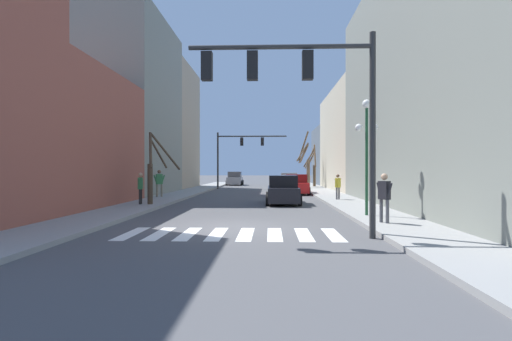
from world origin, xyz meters
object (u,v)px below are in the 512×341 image
object	(u,v)px
street_tree_right_near	(153,172)
street_tree_left_far	(313,167)
traffic_signal_near	(304,88)
car_parked_right_near	(235,179)
pedestrian_waiting_at_curb	(140,185)
street_tree_left_mid	(306,164)
street_lamp_right_corner	(367,134)
car_parked_right_far	(289,181)
car_parked_left_near	(283,191)
pedestrian_on_left_sidewalk	(384,194)
pedestrian_crossing_street	(338,184)
traffic_signal_far	(239,148)
pedestrian_near_right_corner	(159,181)
car_parked_right_mid	(296,185)

from	to	relation	value
street_tree_right_near	street_tree_left_far	bearing A→B (deg)	64.23
traffic_signal_near	street_tree_left_far	bearing A→B (deg)	83.39
car_parked_right_near	pedestrian_waiting_at_curb	distance (m)	29.73
street_tree_left_mid	street_tree_right_near	world-z (taller)	street_tree_left_mid
street_lamp_right_corner	street_tree_right_near	xyz separation A→B (m)	(-10.25, 4.84, -1.57)
car_parked_right_far	street_tree_left_far	distance (m)	3.09
car_parked_left_near	street_tree_right_near	world-z (taller)	street_tree_right_near
street_lamp_right_corner	car_parked_right_far	bearing A→B (deg)	93.91
pedestrian_on_left_sidewalk	street_tree_left_mid	xyz separation A→B (m)	(-0.14, 28.54, 1.40)
car_parked_left_near	pedestrian_crossing_street	size ratio (longest dim) A/B	2.86
pedestrian_on_left_sidewalk	traffic_signal_far	bearing A→B (deg)	166.90
street_lamp_right_corner	car_parked_right_far	xyz separation A→B (m)	(-1.89, 27.59, -2.70)
car_parked_right_far	street_tree_left_mid	distance (m)	2.90
car_parked_right_near	street_tree_left_mid	distance (m)	11.86
pedestrian_crossing_street	pedestrian_near_right_corner	distance (m)	11.92
pedestrian_crossing_street	pedestrian_on_left_sidewalk	bearing A→B (deg)	-141.18
car_parked_left_near	pedestrian_waiting_at_curb	world-z (taller)	pedestrian_waiting_at_curb
traffic_signal_far	street_tree_right_near	distance (m)	20.11
pedestrian_on_left_sidewalk	pedestrian_waiting_at_curb	bearing A→B (deg)	-151.23
car_parked_left_near	pedestrian_on_left_sidewalk	size ratio (longest dim) A/B	2.60
car_parked_left_near	car_parked_right_far	size ratio (longest dim) A/B	1.03
pedestrian_on_left_sidewalk	traffic_signal_near	bearing A→B (deg)	-80.24
traffic_signal_far	car_parked_right_far	xyz separation A→B (m)	(5.32, 3.02, -3.50)
street_lamp_right_corner	pedestrian_on_left_sidewalk	size ratio (longest dim) A/B	2.74
traffic_signal_near	car_parked_right_near	xyz separation A→B (m)	(-5.49, 39.11, -3.61)
car_parked_left_near	car_parked_right_mid	bearing A→B (deg)	-8.39
pedestrian_crossing_street	car_parked_right_far	bearing A→B (deg)	46.57
street_tree_right_near	car_parked_left_near	bearing A→B (deg)	16.59
pedestrian_crossing_street	pedestrian_on_left_sidewalk	world-z (taller)	pedestrian_on_left_sidewalk
traffic_signal_near	car_parked_left_near	xyz separation A→B (m)	(-0.23, 11.62, -3.64)
car_parked_right_mid	pedestrian_near_right_corner	size ratio (longest dim) A/B	2.35
street_lamp_right_corner	car_parked_right_mid	bearing A→B (deg)	96.61
traffic_signal_near	car_parked_right_far	bearing A→B (deg)	88.09
street_lamp_right_corner	car_parked_right_far	world-z (taller)	street_lamp_right_corner
car_parked_right_near	pedestrian_waiting_at_curb	bearing A→B (deg)	175.23
traffic_signal_far	street_lamp_right_corner	world-z (taller)	traffic_signal_far
pedestrian_crossing_street	street_tree_left_mid	bearing A→B (deg)	41.26
car_parked_right_mid	car_parked_right_near	size ratio (longest dim) A/B	1.01
car_parked_right_mid	car_parked_left_near	xyz separation A→B (m)	(-1.34, -9.07, 0.02)
traffic_signal_far	car_parked_right_mid	bearing A→B (deg)	-58.03
car_parked_right_mid	traffic_signal_far	bearing A→B (deg)	31.97
car_parked_right_mid	car_parked_left_near	size ratio (longest dim) A/B	0.96
pedestrian_waiting_at_curb	street_tree_left_far	bearing A→B (deg)	145.60
street_lamp_right_corner	street_tree_right_near	bearing A→B (deg)	154.73
pedestrian_crossing_street	pedestrian_waiting_at_curb	world-z (taller)	pedestrian_waiting_at_curb
traffic_signal_near	traffic_signal_far	bearing A→B (deg)	98.25
traffic_signal_near	car_parked_right_far	size ratio (longest dim) A/B	1.38
traffic_signal_near	street_tree_right_near	bearing A→B (deg)	127.45
traffic_signal_near	pedestrian_waiting_at_curb	world-z (taller)	traffic_signal_near
traffic_signal_far	pedestrian_on_left_sidewalk	size ratio (longest dim) A/B	4.16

